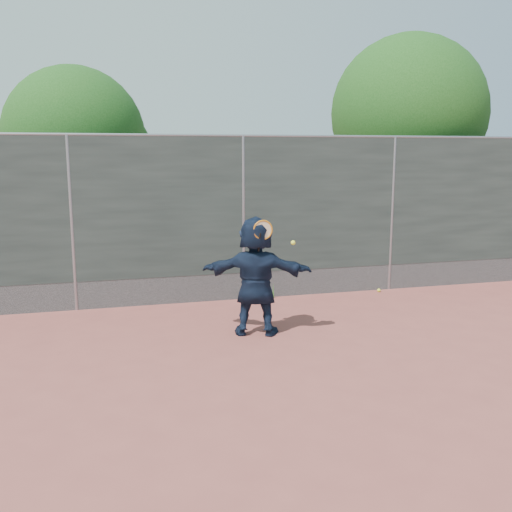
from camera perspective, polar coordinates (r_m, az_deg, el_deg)
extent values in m
plane|color=#9E4C42|center=(7.54, 5.15, -10.82)|extent=(80.00, 80.00, 0.00)
imported|color=#131F35|center=(8.50, 0.00, -1.99)|extent=(1.75, 1.05, 1.80)
sphere|color=#F3F937|center=(11.48, 12.19, -3.37)|extent=(0.07, 0.07, 0.07)
cube|color=#38423D|center=(10.43, -1.28, 5.06)|extent=(20.00, 0.04, 2.50)
cube|color=slate|center=(10.67, -1.25, -2.98)|extent=(20.00, 0.03, 0.50)
cylinder|color=gray|center=(10.38, -1.31, 11.94)|extent=(20.00, 0.05, 0.05)
cylinder|color=gray|center=(10.18, -17.94, 3.01)|extent=(0.06, 0.06, 3.00)
cylinder|color=gray|center=(10.45, -1.28, 3.70)|extent=(0.06, 0.06, 3.00)
cylinder|color=gray|center=(11.53, 13.42, 4.04)|extent=(0.06, 0.06, 3.00)
torus|color=orange|center=(8.19, 0.70, 2.62)|extent=(0.29, 0.03, 0.29)
cylinder|color=beige|center=(8.19, 0.70, 2.62)|extent=(0.25, 0.01, 0.25)
cylinder|color=black|center=(8.23, 0.32, 1.25)|extent=(0.03, 0.13, 0.33)
sphere|color=#F3F937|center=(8.36, 3.73, 1.34)|extent=(0.07, 0.07, 0.07)
cylinder|color=#382314|center=(14.18, 14.55, 4.33)|extent=(0.28, 0.28, 2.60)
sphere|color=#23561C|center=(14.14, 14.99, 13.59)|extent=(3.60, 3.60, 3.60)
sphere|color=#23561C|center=(14.66, 17.02, 11.96)|extent=(2.52, 2.52, 2.52)
cylinder|color=#382314|center=(13.20, -17.21, 2.89)|extent=(0.28, 0.28, 2.20)
sphere|color=#23561C|center=(13.11, -17.67, 11.26)|extent=(3.00, 3.00, 3.00)
sphere|color=#23561C|center=(13.29, -14.93, 10.08)|extent=(2.10, 2.10, 2.10)
cone|color=#387226|center=(10.65, 0.22, -3.68)|extent=(0.03, 0.03, 0.26)
cone|color=#387226|center=(10.74, 1.74, -3.45)|extent=(0.03, 0.03, 0.30)
cone|color=#387226|center=(10.55, -1.60, -3.93)|extent=(0.03, 0.03, 0.22)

